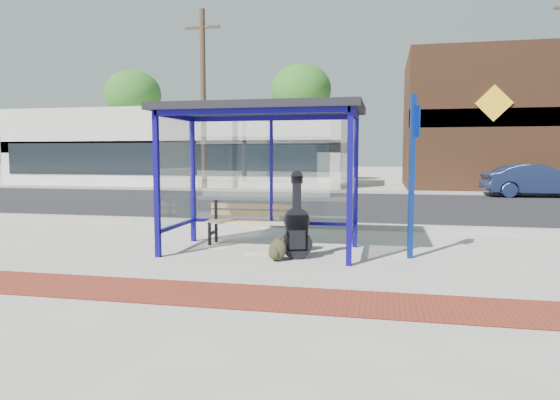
% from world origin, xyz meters
% --- Properties ---
extents(ground, '(120.00, 120.00, 0.00)m').
position_xyz_m(ground, '(0.00, 0.00, 0.00)').
color(ground, '#B2ADA0').
rests_on(ground, ground).
extents(brick_paver_strip, '(60.00, 1.00, 0.01)m').
position_xyz_m(brick_paver_strip, '(0.00, -2.60, 0.01)').
color(brick_paver_strip, maroon).
rests_on(brick_paver_strip, ground).
extents(curb_near, '(60.00, 0.25, 0.12)m').
position_xyz_m(curb_near, '(0.00, 2.90, 0.06)').
color(curb_near, gray).
rests_on(curb_near, ground).
extents(street_asphalt, '(60.00, 10.00, 0.00)m').
position_xyz_m(street_asphalt, '(0.00, 8.00, 0.00)').
color(street_asphalt, black).
rests_on(street_asphalt, ground).
extents(curb_far, '(60.00, 0.25, 0.12)m').
position_xyz_m(curb_far, '(0.00, 13.10, 0.06)').
color(curb_far, gray).
rests_on(curb_far, ground).
extents(far_sidewalk, '(60.00, 4.00, 0.01)m').
position_xyz_m(far_sidewalk, '(0.00, 15.00, 0.00)').
color(far_sidewalk, '#B2ADA0').
rests_on(far_sidewalk, ground).
extents(bus_shelter, '(3.30, 1.80, 2.42)m').
position_xyz_m(bus_shelter, '(0.00, 0.07, 2.07)').
color(bus_shelter, '#130B7F').
rests_on(bus_shelter, ground).
extents(storefront_white, '(18.00, 6.04, 4.00)m').
position_xyz_m(storefront_white, '(-9.00, 17.99, 2.00)').
color(storefront_white, silver).
rests_on(storefront_white, ground).
extents(storefront_brown, '(10.00, 7.08, 6.40)m').
position_xyz_m(storefront_brown, '(8.00, 18.49, 3.20)').
color(storefront_brown, '#59331E').
rests_on(storefront_brown, ground).
extents(tree_left, '(3.60, 3.60, 7.03)m').
position_xyz_m(tree_left, '(-14.00, 22.00, 5.45)').
color(tree_left, '#4C3826').
rests_on(tree_left, ground).
extents(tree_mid, '(3.60, 3.60, 7.03)m').
position_xyz_m(tree_mid, '(-3.00, 22.00, 5.45)').
color(tree_mid, '#4C3826').
rests_on(tree_mid, ground).
extents(utility_pole_west, '(1.60, 0.24, 8.00)m').
position_xyz_m(utility_pole_west, '(-6.00, 13.40, 4.11)').
color(utility_pole_west, '#4C3826').
rests_on(utility_pole_west, ground).
extents(bench, '(1.66, 0.41, 0.78)m').
position_xyz_m(bench, '(-0.31, 0.61, 0.44)').
color(bench, black).
rests_on(bench, ground).
extents(guitar_bag, '(0.49, 0.28, 1.29)m').
position_xyz_m(guitar_bag, '(0.67, -0.44, 0.47)').
color(guitar_bag, black).
rests_on(guitar_bag, ground).
extents(suitcase, '(0.32, 0.22, 0.55)m').
position_xyz_m(suitcase, '(0.55, 0.18, 0.25)').
color(suitcase, black).
rests_on(suitcase, ground).
extents(backpack, '(0.34, 0.32, 0.35)m').
position_xyz_m(backpack, '(0.40, -0.64, 0.16)').
color(backpack, '#2A2817').
rests_on(backpack, ground).
extents(sign_post, '(0.15, 0.31, 2.55)m').
position_xyz_m(sign_post, '(2.41, -0.02, 1.43)').
color(sign_post, navy).
rests_on(sign_post, ground).
extents(newspaper_a, '(0.39, 0.43, 0.01)m').
position_xyz_m(newspaper_a, '(-0.90, 0.22, 0.00)').
color(newspaper_a, white).
rests_on(newspaper_a, ground).
extents(newspaper_b, '(0.45, 0.38, 0.01)m').
position_xyz_m(newspaper_b, '(-0.03, -0.25, 0.00)').
color(newspaper_b, white).
rests_on(newspaper_b, ground).
extents(newspaper_c, '(0.53, 0.53, 0.01)m').
position_xyz_m(newspaper_c, '(-0.83, 0.20, 0.00)').
color(newspaper_c, white).
rests_on(newspaper_c, ground).
extents(parked_car, '(3.92, 1.68, 1.26)m').
position_xyz_m(parked_car, '(7.66, 12.66, 0.63)').
color(parked_car, '#182144').
rests_on(parked_car, ground).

